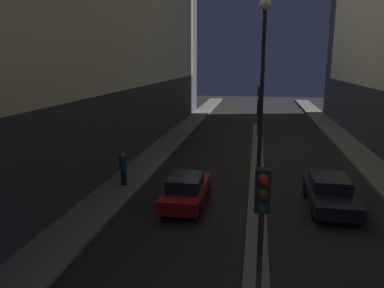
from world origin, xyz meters
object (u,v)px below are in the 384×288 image
street_lamp (262,83)px  car_left_lane (186,190)px  traffic_light_near (261,223)px  car_right_lane (330,193)px  traffic_light_far (259,99)px  pedestrian_on_left_sidewalk (123,168)px  traffic_light_mid (259,120)px

street_lamp → car_left_lane: bearing=167.8°
traffic_light_near → car_right_lane: (3.25, 9.60, -2.61)m
traffic_light_near → traffic_light_far: 25.80m
street_lamp → car_left_lane: size_ratio=1.93×
car_left_lane → pedestrian_on_left_sidewalk: size_ratio=2.61×
car_left_lane → car_right_lane: 6.53m
pedestrian_on_left_sidewalk → car_right_lane: bearing=-6.5°
street_lamp → pedestrian_on_left_sidewalk: bearing=159.6°
traffic_light_near → traffic_light_mid: size_ratio=1.00×
traffic_light_near → car_left_lane: bearing=110.1°
traffic_light_mid → pedestrian_on_left_sidewalk: size_ratio=2.50×
car_right_lane → street_lamp: bearing=-156.2°
car_left_lane → pedestrian_on_left_sidewalk: bearing=153.1°
street_lamp → car_right_lane: size_ratio=1.97×
traffic_light_mid → traffic_light_far: (0.00, 12.01, 0.00)m
car_right_lane → pedestrian_on_left_sidewalk: bearing=173.5°
traffic_light_far → car_right_lane: (3.25, -16.21, -2.61)m
traffic_light_mid → street_lamp: street_lamp is taller
street_lamp → traffic_light_near: bearing=-90.0°
street_lamp → car_left_lane: street_lamp is taller
traffic_light_near → car_left_lane: 9.79m
traffic_light_far → traffic_light_near: bearing=-90.0°
car_right_lane → traffic_light_far: bearing=101.3°
traffic_light_near → car_right_lane: 10.46m
traffic_light_far → car_left_lane: traffic_light_far is taller
traffic_light_mid → traffic_light_far: size_ratio=1.00×
traffic_light_near → traffic_light_mid: (0.00, 13.79, 0.00)m
traffic_light_mid → car_left_lane: 6.44m
traffic_light_near → car_right_lane: bearing=71.3°
traffic_light_near → traffic_light_far: size_ratio=1.00×
street_lamp → traffic_light_mid: bearing=90.0°
traffic_light_far → pedestrian_on_left_sidewalk: size_ratio=2.50×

